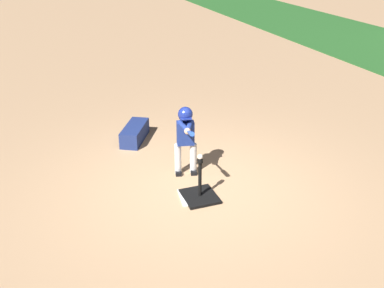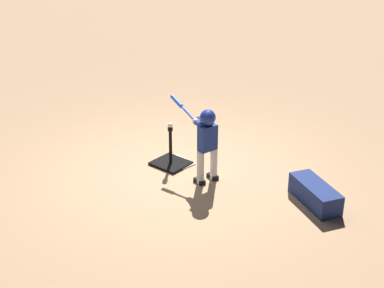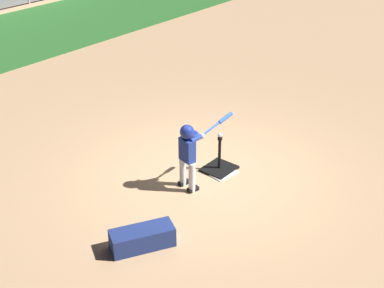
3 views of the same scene
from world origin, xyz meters
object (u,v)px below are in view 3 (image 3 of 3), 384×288
object	(u,v)px
batting_tee	(219,166)
baseball	(220,135)
equipment_bag	(142,238)
batter_child	(189,148)

from	to	relation	value
batting_tee	baseball	xyz separation A→B (m)	(-0.00, 0.00, 0.58)
batting_tee	equipment_bag	world-z (taller)	batting_tee
batter_child	equipment_bag	xyz separation A→B (m)	(-1.50, -0.44, -0.55)
batter_child	equipment_bag	distance (m)	1.66
batting_tee	batter_child	bearing A→B (deg)	176.20
batting_tee	baseball	distance (m)	0.58
baseball	batter_child	bearing A→B (deg)	176.20
batting_tee	batter_child	size ratio (longest dim) A/B	0.56
baseball	equipment_bag	size ratio (longest dim) A/B	0.09
batter_child	baseball	xyz separation A→B (m)	(0.71, -0.05, -0.04)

